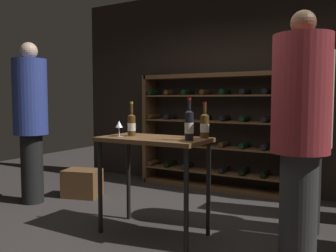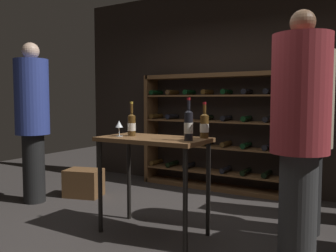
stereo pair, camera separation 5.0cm
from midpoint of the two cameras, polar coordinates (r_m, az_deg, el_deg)
name	(u,v)px [view 1 (the left image)]	position (r m, az deg, el deg)	size (l,w,h in m)	color
ground_plane	(162,236)	(3.68, -1.38, -16.99)	(10.36, 10.36, 0.00)	#383330
back_wall	(239,88)	(5.40, 10.86, 5.90)	(5.56, 0.10, 2.99)	black
wine_rack	(215,132)	(5.33, 7.23, -0.97)	(2.37, 0.32, 1.71)	brown
tasting_table	(154,151)	(3.52, -2.72, -3.91)	(1.06, 0.57, 0.96)	brown
person_bystander_red_print	(305,123)	(3.79, 20.48, 0.41)	(0.52, 0.52, 1.98)	black
person_guest_blue_shirt	(300,123)	(3.13, 19.83, 0.39)	(0.47, 0.47, 2.05)	#303030
person_guest_plum_blouse	(31,115)	(4.90, -21.23, 1.70)	(0.42, 0.42, 2.04)	black
wine_crate	(82,183)	(5.12, -13.72, -8.79)	(0.48, 0.34, 0.37)	brown
wine_bottle_green_slim	(205,125)	(3.44, 5.41, 0.13)	(0.09, 0.09, 0.34)	#4C3314
wine_bottle_black_capsule	(132,124)	(3.65, -6.19, 0.28)	(0.08, 0.08, 0.35)	#4C3314
wine_bottle_red_label	(189,125)	(3.22, 2.93, 0.18)	(0.08, 0.08, 0.39)	black
wine_glass_stemmed_left	(119,125)	(3.61, -8.16, 0.16)	(0.07, 0.07, 0.16)	silver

